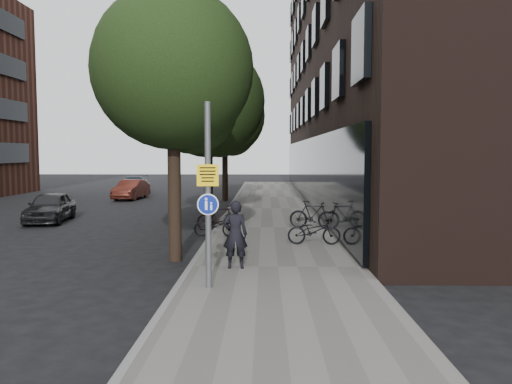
{
  "coord_description": "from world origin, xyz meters",
  "views": [
    {
      "loc": [
        -0.09,
        -9.24,
        3.03
      ],
      "look_at": [
        -0.32,
        3.74,
        2.0
      ],
      "focal_mm": 35.0,
      "sensor_mm": 36.0,
      "label": 1
    }
  ],
  "objects_px": {
    "pedestrian": "(235,234)",
    "signpost": "(208,195)",
    "parked_bike_facade_near": "(314,231)",
    "parked_car_near": "(50,207)"
  },
  "relations": [
    {
      "from": "signpost",
      "to": "pedestrian",
      "type": "distance_m",
      "value": 2.19
    },
    {
      "from": "signpost",
      "to": "parked_car_near",
      "type": "bearing_deg",
      "value": 123.93
    },
    {
      "from": "parked_bike_facade_near",
      "to": "parked_car_near",
      "type": "xyz_separation_m",
      "value": [
        -10.96,
        5.86,
        0.1
      ]
    },
    {
      "from": "pedestrian",
      "to": "parked_bike_facade_near",
      "type": "bearing_deg",
      "value": -128.24
    },
    {
      "from": "pedestrian",
      "to": "parked_car_near",
      "type": "height_order",
      "value": "pedestrian"
    },
    {
      "from": "parked_bike_facade_near",
      "to": "parked_car_near",
      "type": "distance_m",
      "value": 12.43
    },
    {
      "from": "signpost",
      "to": "parked_bike_facade_near",
      "type": "height_order",
      "value": "signpost"
    },
    {
      "from": "pedestrian",
      "to": "parked_bike_facade_near",
      "type": "distance_m",
      "value": 4.05
    },
    {
      "from": "pedestrian",
      "to": "signpost",
      "type": "bearing_deg",
      "value": 72.14
    },
    {
      "from": "signpost",
      "to": "parked_bike_facade_near",
      "type": "relative_size",
      "value": 2.39
    }
  ]
}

